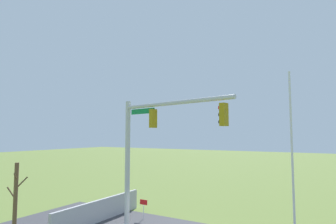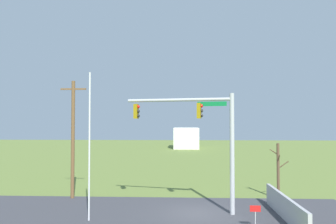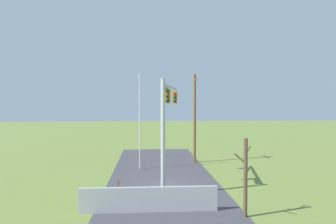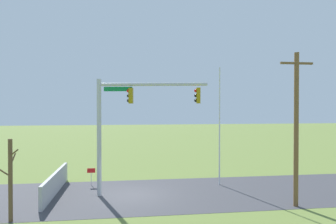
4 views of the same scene
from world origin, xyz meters
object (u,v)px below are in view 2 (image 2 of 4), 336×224
bare_tree (278,170)px  flagpole (89,146)px  signal_mast (204,130)px  open_sign (255,212)px  distant_building (186,138)px  utility_pole (73,137)px

bare_tree → flagpole: bearing=-155.3°
flagpole → bare_tree: bearing=24.7°
signal_mast → flagpole: bearing=-163.5°
open_sign → distant_building: size_ratio=0.15×
utility_pole → bare_tree: utility_pole is taller
signal_mast → bare_tree: bearing=33.1°
bare_tree → open_sign: bare_tree is taller
signal_mast → open_sign: signal_mast is taller
utility_pole → distant_building: 47.06m
utility_pole → open_sign: bearing=-28.2°
open_sign → signal_mast: bearing=128.8°
signal_mast → utility_pole: size_ratio=0.85×
signal_mast → flagpole: size_ratio=0.87×
utility_pole → distant_building: bearing=79.2°
distant_building → bare_tree: bearing=-172.5°
flagpole → bare_tree: (12.18, 5.59, -2.13)m
flagpole → utility_pole: utility_pole is taller
utility_pole → flagpole: bearing=-62.3°
open_sign → distant_building: 52.63m
utility_pole → bare_tree: size_ratio=2.14×
signal_mast → flagpole: 6.96m
signal_mast → bare_tree: (5.56, 3.63, -3.00)m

